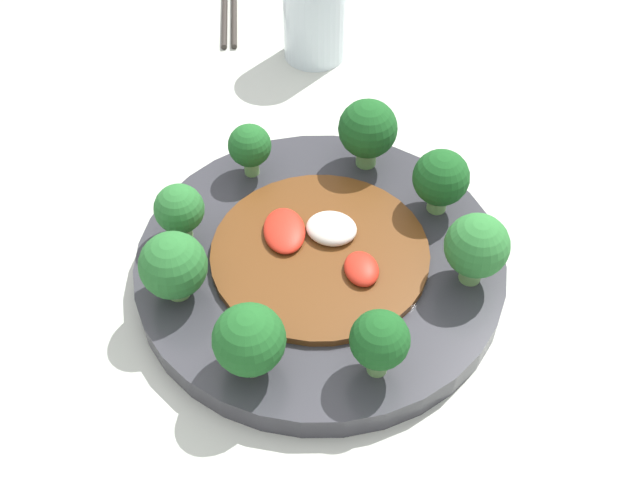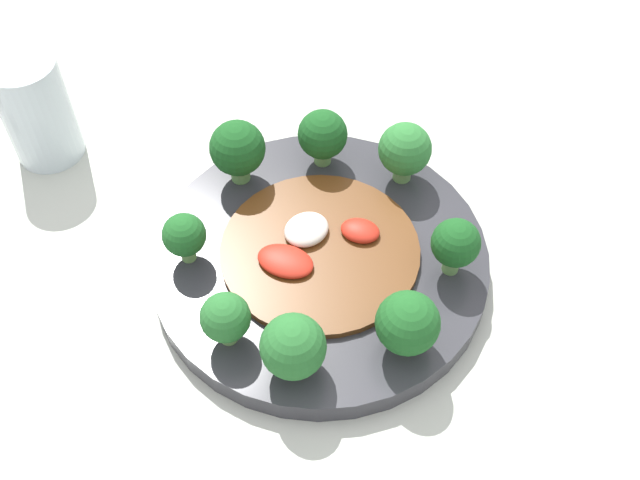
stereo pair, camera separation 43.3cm
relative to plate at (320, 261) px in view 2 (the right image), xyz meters
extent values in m
cube|color=#B7BCAD|center=(0.03, 0.04, -0.37)|extent=(0.97, 0.77, 0.71)
cylinder|color=#333338|center=(0.00, 0.00, 0.00)|extent=(0.32, 0.32, 0.02)
cylinder|color=#7AAD5B|center=(0.08, 0.09, 0.02)|extent=(0.01, 0.01, 0.02)
sphere|color=#1E5B23|center=(0.08, 0.09, 0.05)|extent=(0.04, 0.04, 0.04)
cylinder|color=#70A356|center=(0.13, -0.01, 0.02)|extent=(0.02, 0.02, 0.02)
sphere|color=#19511E|center=(0.13, -0.01, 0.05)|extent=(0.06, 0.06, 0.06)
cylinder|color=#89B76B|center=(-0.12, 0.02, 0.02)|extent=(0.02, 0.02, 0.01)
sphere|color=#1E5B23|center=(-0.12, 0.02, 0.05)|extent=(0.05, 0.05, 0.05)
cylinder|color=#7AAD5B|center=(0.08, -0.09, 0.02)|extent=(0.02, 0.02, 0.02)
sphere|color=#19511E|center=(0.08, -0.09, 0.05)|extent=(0.05, 0.05, 0.05)
cylinder|color=#7AAD5B|center=(-0.07, 0.10, 0.02)|extent=(0.02, 0.02, 0.01)
sphere|color=#286B2D|center=(-0.07, 0.10, 0.05)|extent=(0.06, 0.06, 0.06)
cylinder|color=#70A356|center=(-0.10, -0.07, 0.02)|extent=(0.02, 0.02, 0.02)
sphere|color=#19511E|center=(-0.10, -0.07, 0.05)|extent=(0.04, 0.04, 0.04)
cylinder|color=#7AAD5B|center=(-0.01, 0.12, 0.02)|extent=(0.02, 0.02, 0.02)
sphere|color=#286B2D|center=(-0.01, 0.12, 0.05)|extent=(0.04, 0.04, 0.04)
cylinder|color=#70A356|center=(0.01, -0.13, 0.02)|extent=(0.02, 0.02, 0.02)
sphere|color=#2D7533|center=(0.01, -0.13, 0.05)|extent=(0.05, 0.05, 0.05)
cylinder|color=#5B3314|center=(0.00, 0.00, 0.02)|extent=(0.19, 0.19, 0.01)
ellipsoid|color=red|center=(-0.01, -0.04, 0.02)|extent=(0.05, 0.04, 0.01)
ellipsoid|color=silver|center=(0.02, 0.00, 0.02)|extent=(0.04, 0.05, 0.02)
ellipsoid|color=red|center=(0.01, 0.03, 0.02)|extent=(0.06, 0.05, 0.01)
cylinder|color=silver|center=(0.32, 0.10, 0.05)|extent=(0.07, 0.07, 0.12)
camera|label=1|loc=(-0.40, -0.12, 0.50)|focal=42.00mm
camera|label=2|loc=(-0.30, 0.30, 0.58)|focal=42.00mm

